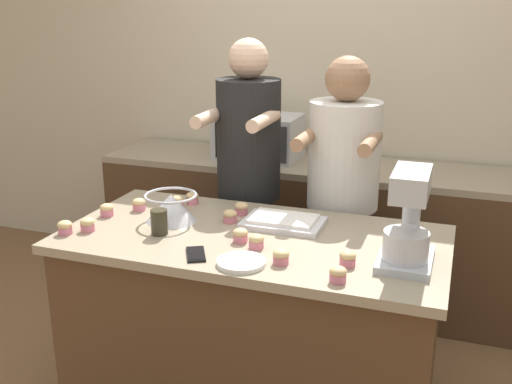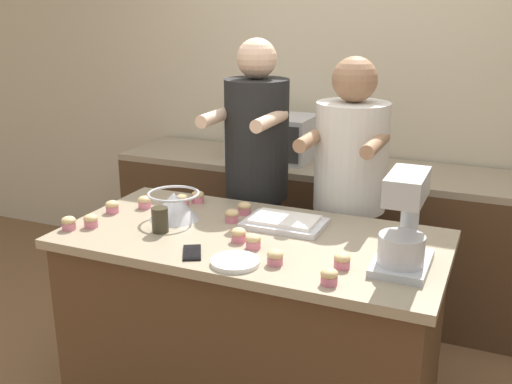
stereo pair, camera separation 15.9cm
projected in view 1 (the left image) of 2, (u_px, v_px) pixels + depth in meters
The scene contains 26 objects.
back_wall at pixel (338, 83), 3.88m from camera, with size 10.00×0.06×2.70m.
island_counter at pixel (253, 328), 2.68m from camera, with size 1.63×0.82×0.90m.
back_counter at pixel (321, 231), 3.84m from camera, with size 2.80×0.60×0.89m.
person_left at pixel (249, 191), 3.19m from camera, with size 0.35×0.51×1.68m.
person_right at pixel (342, 210), 3.04m from camera, with size 0.37×0.52×1.61m.
stand_mixer at pixel (408, 223), 2.22m from camera, with size 0.20×0.30×0.37m.
mixing_bowl at pixel (171, 207), 2.70m from camera, with size 0.24×0.24×0.13m.
baking_tray at pixel (283, 222), 2.65m from camera, with size 0.35×0.23×0.04m.
microwave_oven at pixel (259, 137), 3.80m from camera, with size 0.52×0.36×0.28m.
cell_phone at pixel (196, 254), 2.34m from camera, with size 0.13×0.16×0.01m.
drinking_glass at pixel (159, 222), 2.54m from camera, with size 0.07×0.07×0.11m.
small_plate at pixel (241, 262), 2.26m from camera, with size 0.19×0.19×0.02m.
cupcake_0 at pixel (177, 201), 2.89m from camera, with size 0.06×0.06×0.06m.
cupcake_1 at pixel (256, 241), 2.40m from camera, with size 0.06×0.06×0.06m.
cupcake_2 at pixel (87, 224), 2.59m from camera, with size 0.06×0.06×0.06m.
cupcake_3 at pixel (281, 256), 2.26m from camera, with size 0.06×0.06×0.06m.
cupcake_4 at pixel (240, 235), 2.47m from camera, with size 0.06×0.06×0.06m.
cupcake_5 at pixel (348, 258), 2.24m from camera, with size 0.06×0.06×0.06m.
cupcake_6 at pixel (65, 227), 2.55m from camera, with size 0.06×0.06×0.06m.
cupcake_7 at pixel (338, 274), 2.11m from camera, with size 0.06×0.06×0.06m.
cupcake_8 at pixel (107, 210), 2.77m from camera, with size 0.06×0.06×0.06m.
cupcake_9 at pixel (402, 234), 2.48m from camera, with size 0.06×0.06×0.06m.
cupcake_10 at pixel (139, 204), 2.85m from camera, with size 0.06×0.06×0.06m.
cupcake_11 at pixel (241, 208), 2.79m from camera, with size 0.06×0.06×0.06m.
cupcake_12 at pixel (230, 216), 2.69m from camera, with size 0.06×0.06×0.06m.
cupcake_13 at pixel (192, 198), 2.94m from camera, with size 0.06×0.06×0.06m.
Camera 1 is at (0.81, -2.24, 1.84)m, focal length 42.00 mm.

